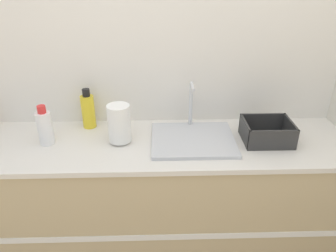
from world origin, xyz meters
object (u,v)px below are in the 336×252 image
Objects in this scene: sink at (193,138)px; dish_rack at (267,134)px; paper_towel_roll at (119,124)px; bottle_white_spray at (45,127)px; bottle_yellow at (88,111)px.

sink reaches higher than dish_rack.
paper_towel_roll is at bearing 179.04° from dish_rack.
paper_towel_roll is at bearing -179.78° from sink.
dish_rack is at bearing -0.44° from bottle_white_spray.
dish_rack is (0.44, -0.02, 0.03)m from sink.
bottle_yellow is (-1.09, 0.22, 0.07)m from dish_rack.
dish_rack is 1.30m from bottle_white_spray.
sink is at bearing 0.42° from bottle_white_spray.
paper_towel_roll is 0.87m from dish_rack.
paper_towel_roll is 0.83× the size of dish_rack.
bottle_yellow is (0.21, 0.21, 0.01)m from bottle_white_spray.
bottle_white_spray is at bearing 179.56° from dish_rack.
bottle_white_spray is at bearing -135.33° from bottle_yellow.
paper_towel_roll is 0.97× the size of bottle_white_spray.
sink is at bearing -17.28° from bottle_yellow.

